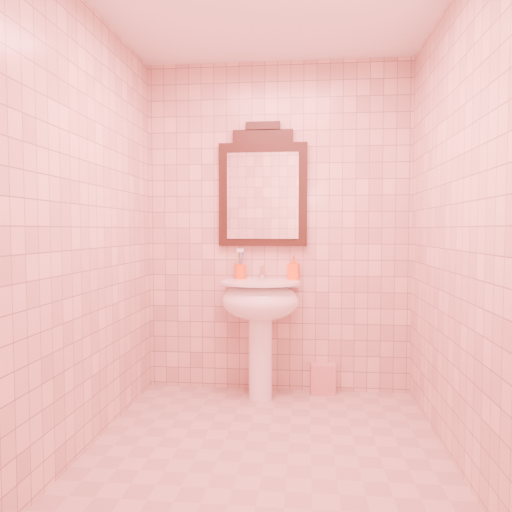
# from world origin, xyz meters

# --- Properties ---
(floor) EXTENTS (2.20, 2.20, 0.00)m
(floor) POSITION_xyz_m (0.00, 0.00, 0.00)
(floor) COLOR tan
(floor) RESTS_ON ground
(back_wall) EXTENTS (2.00, 0.02, 2.50)m
(back_wall) POSITION_xyz_m (0.00, 1.10, 1.25)
(back_wall) COLOR beige
(back_wall) RESTS_ON floor
(pedestal_sink) EXTENTS (0.58, 0.58, 0.86)m
(pedestal_sink) POSITION_xyz_m (-0.11, 0.87, 0.66)
(pedestal_sink) COLOR white
(pedestal_sink) RESTS_ON floor
(faucet) EXTENTS (0.04, 0.16, 0.11)m
(faucet) POSITION_xyz_m (-0.11, 1.01, 0.92)
(faucet) COLOR white
(faucet) RESTS_ON pedestal_sink
(mirror) EXTENTS (0.67, 0.06, 0.93)m
(mirror) POSITION_xyz_m (-0.11, 1.07, 1.54)
(mirror) COLOR black
(mirror) RESTS_ON back_wall
(toothbrush_cup) EXTENTS (0.09, 0.09, 0.21)m
(toothbrush_cup) POSITION_xyz_m (-0.28, 1.03, 0.92)
(toothbrush_cup) COLOR #E54713
(toothbrush_cup) RESTS_ON pedestal_sink
(soap_dispenser) EXTENTS (0.09, 0.10, 0.18)m
(soap_dispenser) POSITION_xyz_m (0.13, 1.04, 0.95)
(soap_dispenser) COLOR #F34F14
(soap_dispenser) RESTS_ON pedestal_sink
(towel) EXTENTS (0.19, 0.13, 0.22)m
(towel) POSITION_xyz_m (0.35, 1.04, 0.11)
(towel) COLOR tan
(towel) RESTS_ON floor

